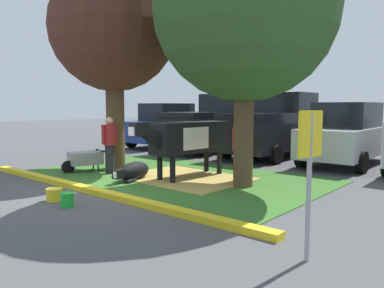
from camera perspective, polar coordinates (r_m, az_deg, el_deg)
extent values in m
plane|color=#4C4C4F|center=(8.82, -11.96, -6.90)|extent=(80.00, 80.00, 0.00)
cube|color=#386B28|center=(10.34, -2.74, -4.85)|extent=(7.91, 4.90, 0.02)
cube|color=yellow|center=(8.67, -14.74, -6.78)|extent=(9.11, 0.24, 0.12)
cube|color=tan|center=(9.99, -1.13, -5.13)|extent=(3.24, 2.46, 0.04)
cylinder|color=#4C3823|center=(11.58, -11.45, 3.34)|extent=(0.54, 0.54, 2.89)
sphere|color=#4C281E|center=(11.79, -11.73, 16.78)|extent=(3.71, 3.71, 3.71)
cylinder|color=#4C3823|center=(8.94, 7.75, 1.89)|extent=(0.46, 0.46, 2.64)
sphere|color=#2D5123|center=(9.18, 8.01, 19.58)|extent=(4.22, 4.22, 4.22)
cube|color=black|center=(9.96, -0.18, 1.04)|extent=(0.89, 2.35, 0.80)
cube|color=white|center=(9.86, -0.81, 0.98)|extent=(0.79, 0.96, 0.56)
cylinder|color=black|center=(9.08, -6.20, 1.17)|extent=(0.37, 0.66, 0.58)
cube|color=black|center=(8.87, -7.83, 2.21)|extent=(0.30, 0.46, 0.32)
cube|color=white|center=(8.76, -8.88, 1.88)|extent=(0.21, 0.14, 0.20)
cylinder|color=black|center=(9.30, -2.94, -3.95)|extent=(0.14, 0.14, 0.69)
cylinder|color=black|center=(9.66, -4.87, -3.59)|extent=(0.14, 0.14, 0.69)
cylinder|color=black|center=(10.50, 4.13, -2.83)|extent=(0.14, 0.14, 0.69)
cylinder|color=black|center=(10.83, 2.18, -2.56)|extent=(0.14, 0.14, 0.69)
cylinder|color=black|center=(10.85, 4.35, 0.09)|extent=(0.06, 0.06, 0.70)
ellipsoid|color=black|center=(9.89, -8.72, -4.05)|extent=(0.69, 1.17, 0.48)
cube|color=black|center=(9.42, -10.96, -4.45)|extent=(0.25, 0.31, 0.22)
cube|color=silver|center=(9.33, -11.43, -4.56)|extent=(0.11, 0.08, 0.16)
cylinder|color=black|center=(9.54, -9.14, -5.51)|extent=(0.17, 0.36, 0.10)
cylinder|color=black|center=(10.89, -12.24, -2.29)|extent=(0.26, 0.26, 0.82)
cylinder|color=maroon|center=(10.82, -12.32, 1.34)|extent=(0.34, 0.34, 0.56)
sphere|color=tan|center=(10.80, -12.37, 3.42)|extent=(0.22, 0.22, 0.22)
cylinder|color=maroon|center=(10.96, -11.45, 1.56)|extent=(0.09, 0.09, 0.54)
cylinder|color=maroon|center=(10.68, -13.23, 1.41)|extent=(0.09, 0.09, 0.54)
cylinder|color=slate|center=(9.49, 7.03, -3.40)|extent=(0.26, 0.26, 0.82)
cylinder|color=maroon|center=(9.40, 7.09, 0.76)|extent=(0.34, 0.34, 0.56)
sphere|color=#8C664C|center=(9.38, 7.12, 3.15)|extent=(0.22, 0.22, 0.22)
cylinder|color=maroon|center=(9.20, 6.52, 0.83)|extent=(0.09, 0.09, 0.53)
cylinder|color=maroon|center=(9.60, 7.64, 1.03)|extent=(0.09, 0.09, 0.53)
cube|color=gray|center=(11.43, -15.75, -2.06)|extent=(0.83, 1.03, 0.36)
cylinder|color=black|center=(11.32, -18.14, -3.33)|extent=(0.20, 0.37, 0.36)
cylinder|color=black|center=(11.35, -13.94, -3.49)|extent=(0.04, 0.04, 0.24)
cylinder|color=black|center=(11.76, -14.64, -3.19)|extent=(0.04, 0.04, 0.24)
cylinder|color=black|center=(11.41, -12.32, -1.38)|extent=(0.19, 0.52, 0.23)
cylinder|color=black|center=(11.82, -13.07, -1.15)|extent=(0.19, 0.52, 0.23)
cylinder|color=#99999E|center=(4.85, 17.16, -6.40)|extent=(0.06, 0.06, 1.83)
cube|color=yellow|center=(4.76, 17.39, 1.47)|extent=(0.12, 0.44, 0.56)
cylinder|color=yellow|center=(8.20, -20.02, -7.22)|extent=(0.32, 0.32, 0.24)
torus|color=yellow|center=(8.18, -20.05, -6.39)|extent=(0.34, 0.34, 0.02)
cylinder|color=green|center=(7.67, -18.24, -7.98)|extent=(0.25, 0.25, 0.26)
torus|color=green|center=(7.64, -18.27, -7.03)|extent=(0.27, 0.27, 0.02)
cube|color=navy|center=(17.86, -3.78, 2.10)|extent=(1.85, 4.42, 0.90)
cube|color=black|center=(17.82, -3.80, 4.83)|extent=(1.61, 2.22, 0.80)
cylinder|color=black|center=(19.54, -2.77, 1.10)|extent=(0.23, 0.64, 0.64)
cylinder|color=black|center=(18.37, 1.35, 0.81)|extent=(0.23, 0.64, 0.64)
cylinder|color=black|center=(17.56, -9.12, 0.51)|extent=(0.23, 0.64, 0.64)
cylinder|color=black|center=(16.25, -4.97, 0.13)|extent=(0.23, 0.64, 0.64)
cube|color=black|center=(16.14, 3.42, 2.07)|extent=(2.06, 5.42, 1.10)
cube|color=black|center=(16.88, 5.37, 5.78)|extent=(1.86, 1.82, 1.00)
cube|color=black|center=(15.15, 0.68, 4.37)|extent=(1.93, 2.72, 0.24)
cylinder|color=black|center=(18.18, 4.18, 0.74)|extent=(0.23, 0.64, 0.64)
cylinder|color=black|center=(17.09, 9.62, 0.36)|extent=(0.23, 0.64, 0.64)
cylinder|color=black|center=(15.49, -3.45, -0.13)|extent=(0.23, 0.64, 0.64)
cylinder|color=black|center=(14.20, 2.41, -0.67)|extent=(0.23, 0.64, 0.64)
cube|color=black|center=(14.67, 12.33, 1.57)|extent=(2.06, 5.42, 1.10)
cube|color=black|center=(15.48, 14.05, 5.63)|extent=(1.86, 1.82, 1.00)
cube|color=black|center=(13.58, 9.99, 4.12)|extent=(1.93, 2.72, 0.24)
cylinder|color=black|center=(16.73, 12.06, 0.19)|extent=(0.23, 0.64, 0.64)
cylinder|color=black|center=(15.90, 18.43, -0.27)|extent=(0.23, 0.64, 0.64)
cylinder|color=black|center=(13.75, 5.16, -0.90)|extent=(0.23, 0.64, 0.64)
cylinder|color=black|center=(12.72, 12.57, -1.56)|extent=(0.23, 0.64, 0.64)
cube|color=silver|center=(13.30, 22.24, 0.41)|extent=(1.85, 4.42, 0.90)
cube|color=black|center=(13.25, 22.38, 4.07)|extent=(1.61, 2.22, 0.80)
cylinder|color=black|center=(14.98, 20.58, -0.70)|extent=(0.23, 0.64, 0.64)
cylinder|color=black|center=(12.34, 16.13, -1.88)|extent=(0.23, 0.64, 0.64)
cylinder|color=black|center=(11.73, 24.19, -2.55)|extent=(0.23, 0.64, 0.64)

